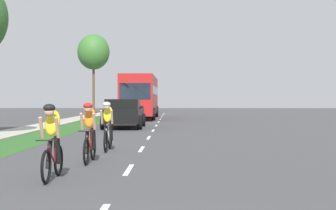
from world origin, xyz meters
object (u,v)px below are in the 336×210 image
at_px(suv_silver, 148,105).
at_px(bus_red, 140,95).
at_px(cyclist_distant, 108,126).
at_px(pickup_black, 124,113).
at_px(cyclist_lead, 52,141).
at_px(street_tree_far, 94,52).
at_px(cyclist_trailing, 89,132).

bearing_deg(suv_silver, bus_red, -89.15).
relative_size(cyclist_distant, pickup_black, 0.34).
distance_m(cyclist_distant, suv_silver, 41.91).
height_order(cyclist_lead, cyclist_distant, same).
distance_m(suv_silver, street_tree_far, 10.04).
xyz_separation_m(cyclist_trailing, pickup_black, (-0.61, 14.93, 0.02)).
bearing_deg(cyclist_lead, bus_red, 90.47).
relative_size(cyclist_trailing, cyclist_distant, 1.00).
relative_size(pickup_black, suv_silver, 1.09).
relative_size(pickup_black, bus_red, 0.44).
xyz_separation_m(cyclist_lead, pickup_black, (-0.30, 17.64, 0.02)).
distance_m(cyclist_distant, street_tree_far, 36.51).
xyz_separation_m(cyclist_distant, pickup_black, (-0.70, 12.04, 0.02)).
bearing_deg(cyclist_lead, suv_silver, 90.60).
xyz_separation_m(cyclist_lead, bus_red, (-0.25, 30.68, 1.17)).
distance_m(cyclist_lead, suv_silver, 47.50).
xyz_separation_m(pickup_black, bus_red, (0.05, 13.05, 1.15)).
distance_m(bus_red, suv_silver, 16.85).
bearing_deg(pickup_black, cyclist_distant, -86.68).
height_order(cyclist_distant, suv_silver, suv_silver).
bearing_deg(bus_red, suv_silver, 90.85).
relative_size(cyclist_lead, cyclist_trailing, 1.00).
distance_m(cyclist_lead, bus_red, 30.71).
distance_m(cyclist_lead, pickup_black, 17.64).
distance_m(cyclist_trailing, bus_red, 28.00).
xyz_separation_m(cyclist_lead, street_tree_far, (-5.87, 41.11, 5.71)).
bearing_deg(cyclist_distant, bus_red, 91.48).
distance_m(pickup_black, bus_red, 13.10).
xyz_separation_m(bus_red, street_tree_far, (-5.62, 10.43, 4.54)).
height_order(cyclist_lead, bus_red, bus_red).
bearing_deg(cyclist_lead, cyclist_distant, 85.94).
bearing_deg(bus_red, cyclist_trailing, -88.86).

